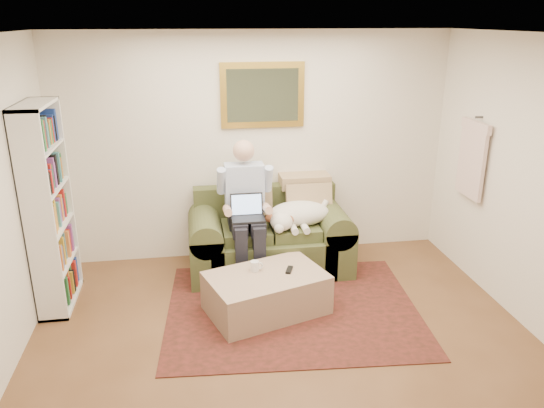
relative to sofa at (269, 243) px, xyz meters
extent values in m
cube|color=brown|center=(-0.09, -2.02, -0.31)|extent=(4.50, 5.00, 0.01)
cube|color=white|center=(-0.09, -2.02, 2.29)|extent=(4.50, 5.00, 0.01)
cube|color=white|center=(-0.09, 0.48, 0.99)|extent=(4.50, 0.01, 2.60)
cube|color=black|center=(0.09, -0.94, -0.30)|extent=(2.57, 2.12, 0.01)
cube|color=#505D31|center=(0.00, -0.04, -0.09)|extent=(1.35, 0.87, 0.44)
cube|color=#505D31|center=(0.00, 0.34, 0.36)|extent=(1.64, 0.19, 0.45)
cube|color=#505D31|center=(-0.71, -0.04, -0.03)|extent=(0.36, 0.87, 0.90)
cube|color=#505D31|center=(0.71, -0.04, -0.03)|extent=(0.36, 0.87, 0.90)
cube|color=#505D31|center=(-0.27, -0.09, 0.20)|extent=(0.51, 0.58, 0.13)
cube|color=#505D31|center=(0.27, -0.09, 0.20)|extent=(0.51, 0.58, 0.13)
cube|color=black|center=(-0.27, -0.29, 0.42)|extent=(0.35, 0.24, 0.02)
cube|color=black|center=(-0.27, -0.17, 0.54)|extent=(0.35, 0.07, 0.24)
cube|color=#99BFF2|center=(-0.27, -0.18, 0.54)|extent=(0.31, 0.05, 0.21)
cube|color=#CDA888|center=(-0.17, -0.94, -0.11)|extent=(1.26, 1.00, 0.40)
cylinder|color=white|center=(-0.27, -0.84, 0.14)|extent=(0.08, 0.08, 0.10)
cube|color=black|center=(0.06, -0.89, 0.10)|extent=(0.10, 0.16, 0.02)
cube|color=gold|center=(0.00, 0.46, 1.59)|extent=(0.94, 0.04, 0.72)
cube|color=gray|center=(0.00, 0.44, 1.59)|extent=(0.80, 0.01, 0.58)
camera|label=1|loc=(-0.84, -5.43, 2.41)|focal=35.00mm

